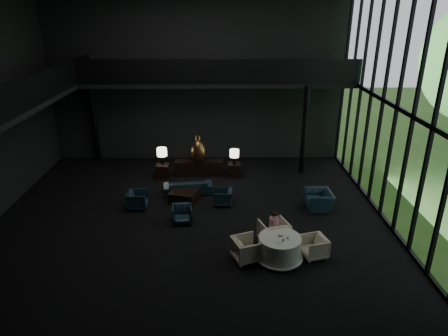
{
  "coord_description": "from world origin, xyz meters",
  "views": [
    {
      "loc": [
        1.01,
        -13.0,
        7.1
      ],
      "look_at": [
        1.18,
        0.5,
        1.65
      ],
      "focal_mm": 32.0,
      "sensor_mm": 36.0,
      "label": 1
    }
  ],
  "objects_px": {
    "table_lamp_left": "(162,153)",
    "sofa": "(188,185)",
    "console": "(199,168)",
    "dining_chair_north": "(274,230)",
    "table_lamp_right": "(234,154)",
    "lounge_armchair_west": "(138,199)",
    "dining_table": "(279,250)",
    "dining_chair_east": "(314,247)",
    "side_table_right": "(234,170)",
    "child": "(274,221)",
    "window_armchair": "(319,197)",
    "coffee_table": "(184,195)",
    "bronze_urn": "(198,150)",
    "side_table_left": "(163,171)",
    "lounge_armchair_south": "(182,214)",
    "dining_chair_west": "(247,248)",
    "lounge_armchair_east": "(223,197)"
  },
  "relations": [
    {
      "from": "dining_chair_north",
      "to": "dining_chair_east",
      "type": "relative_size",
      "value": 1.41
    },
    {
      "from": "console",
      "to": "dining_chair_west",
      "type": "height_order",
      "value": "dining_chair_west"
    },
    {
      "from": "console",
      "to": "dining_table",
      "type": "bearing_deg",
      "value": -67.4
    },
    {
      "from": "side_table_right",
      "to": "dining_chair_east",
      "type": "xyz_separation_m",
      "value": [
        2.2,
        -6.3,
        0.04
      ]
    },
    {
      "from": "table_lamp_right",
      "to": "dining_table",
      "type": "height_order",
      "value": "table_lamp_right"
    },
    {
      "from": "bronze_urn",
      "to": "side_table_right",
      "type": "bearing_deg",
      "value": -1.31
    },
    {
      "from": "sofa",
      "to": "lounge_armchair_south",
      "type": "bearing_deg",
      "value": 80.94
    },
    {
      "from": "lounge_armchair_east",
      "to": "dining_chair_east",
      "type": "distance_m",
      "value": 4.43
    },
    {
      "from": "sofa",
      "to": "dining_chair_east",
      "type": "bearing_deg",
      "value": 124.52
    },
    {
      "from": "table_lamp_left",
      "to": "sofa",
      "type": "relative_size",
      "value": 0.39
    },
    {
      "from": "bronze_urn",
      "to": "coffee_table",
      "type": "distance_m",
      "value": 2.72
    },
    {
      "from": "table_lamp_left",
      "to": "lounge_armchair_east",
      "type": "height_order",
      "value": "table_lamp_left"
    },
    {
      "from": "sofa",
      "to": "window_armchair",
      "type": "bearing_deg",
      "value": 156.54
    },
    {
      "from": "lounge_armchair_west",
      "to": "child",
      "type": "height_order",
      "value": "child"
    },
    {
      "from": "sofa",
      "to": "dining_chair_north",
      "type": "xyz_separation_m",
      "value": [
        3.02,
        -3.78,
        0.11
      ]
    },
    {
      "from": "lounge_armchair_west",
      "to": "dining_chair_west",
      "type": "xyz_separation_m",
      "value": [
        3.91,
        -3.39,
        0.06
      ]
    },
    {
      "from": "lounge_armchair_west",
      "to": "table_lamp_left",
      "type": "bearing_deg",
      "value": -10.72
    },
    {
      "from": "table_lamp_left",
      "to": "child",
      "type": "bearing_deg",
      "value": -51.89
    },
    {
      "from": "console",
      "to": "sofa",
      "type": "xyz_separation_m",
      "value": [
        -0.34,
        -1.9,
        0.02
      ]
    },
    {
      "from": "dining_table",
      "to": "coffee_table",
      "type": "bearing_deg",
      "value": 128.6
    },
    {
      "from": "table_lamp_left",
      "to": "sofa",
      "type": "bearing_deg",
      "value": -54.66
    },
    {
      "from": "sofa",
      "to": "lounge_armchair_west",
      "type": "bearing_deg",
      "value": 27.05
    },
    {
      "from": "dining_chair_west",
      "to": "child",
      "type": "distance_m",
      "value": 1.4
    },
    {
      "from": "side_table_right",
      "to": "table_lamp_right",
      "type": "bearing_deg",
      "value": -90.0
    },
    {
      "from": "lounge_armchair_south",
      "to": "dining_chair_east",
      "type": "height_order",
      "value": "dining_chair_east"
    },
    {
      "from": "side_table_right",
      "to": "window_armchair",
      "type": "distance_m",
      "value": 4.43
    },
    {
      "from": "dining_chair_east",
      "to": "coffee_table",
      "type": "bearing_deg",
      "value": -147.29
    },
    {
      "from": "side_table_right",
      "to": "child",
      "type": "distance_m",
      "value": 5.58
    },
    {
      "from": "table_lamp_left",
      "to": "child",
      "type": "xyz_separation_m",
      "value": [
        4.28,
        -5.45,
        -0.37
      ]
    },
    {
      "from": "table_lamp_right",
      "to": "dining_chair_east",
      "type": "bearing_deg",
      "value": -70.47
    },
    {
      "from": "lounge_armchair_south",
      "to": "dining_chair_north",
      "type": "height_order",
      "value": "dining_chair_north"
    },
    {
      "from": "bronze_urn",
      "to": "child",
      "type": "xyz_separation_m",
      "value": [
        2.68,
        -5.49,
        -0.45
      ]
    },
    {
      "from": "console",
      "to": "window_armchair",
      "type": "distance_m",
      "value": 5.73
    },
    {
      "from": "console",
      "to": "dining_chair_north",
      "type": "xyz_separation_m",
      "value": [
        2.68,
        -5.68,
        0.13
      ]
    },
    {
      "from": "table_lamp_right",
      "to": "lounge_armchair_west",
      "type": "distance_m",
      "value": 4.84
    },
    {
      "from": "side_table_left",
      "to": "dining_chair_west",
      "type": "relative_size",
      "value": 0.74
    },
    {
      "from": "dining_chair_north",
      "to": "console",
      "type": "bearing_deg",
      "value": -82.97
    },
    {
      "from": "dining_chair_north",
      "to": "dining_chair_west",
      "type": "relative_size",
      "value": 1.16
    },
    {
      "from": "child",
      "to": "bronze_urn",
      "type": "bearing_deg",
      "value": -64.03
    },
    {
      "from": "dining_chair_east",
      "to": "child",
      "type": "height_order",
      "value": "child"
    },
    {
      "from": "sofa",
      "to": "dining_chair_east",
      "type": "distance_m",
      "value": 6.14
    },
    {
      "from": "table_lamp_left",
      "to": "dining_chair_north",
      "type": "xyz_separation_m",
      "value": [
        4.28,
        -5.55,
        -0.66
      ]
    },
    {
      "from": "table_lamp_right",
      "to": "lounge_armchair_west",
      "type": "relative_size",
      "value": 0.96
    },
    {
      "from": "window_armchair",
      "to": "lounge_armchair_south",
      "type": "bearing_deg",
      "value": -81.83
    },
    {
      "from": "window_armchair",
      "to": "dining_chair_east",
      "type": "xyz_separation_m",
      "value": [
        -0.88,
        -3.13,
        -0.12
      ]
    },
    {
      "from": "side_table_right",
      "to": "lounge_armchair_west",
      "type": "xyz_separation_m",
      "value": [
        -3.76,
        -3.05,
        0.05
      ]
    },
    {
      "from": "dining_table",
      "to": "side_table_left",
      "type": "bearing_deg",
      "value": 124.32
    },
    {
      "from": "coffee_table",
      "to": "child",
      "type": "distance_m",
      "value": 4.36
    },
    {
      "from": "dining_table",
      "to": "dining_chair_east",
      "type": "bearing_deg",
      "value": 6.87
    },
    {
      "from": "side_table_right",
      "to": "child",
      "type": "xyz_separation_m",
      "value": [
        1.08,
        -5.46,
        0.46
      ]
    }
  ]
}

